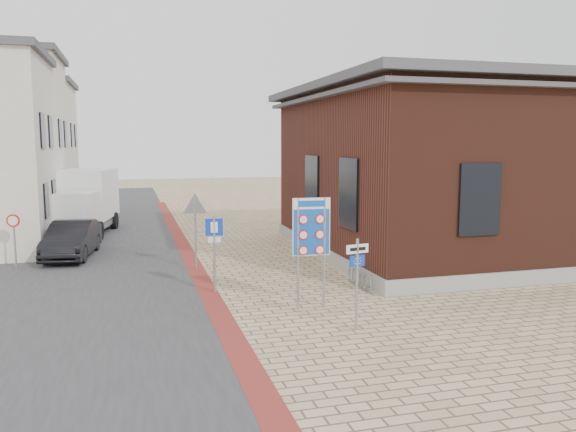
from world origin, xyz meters
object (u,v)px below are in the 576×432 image
box_truck (83,201)px  parking_sign (214,241)px  bollard (215,277)px  sedan (72,239)px  essen_sign (357,271)px  border_sign (311,229)px

box_truck → parking_sign: box_truck is taller
bollard → sedan: bearing=124.1°
box_truck → essen_sign: size_ratio=2.86×
sedan → parking_sign: size_ratio=1.87×
sedan → parking_sign: parking_sign is taller
box_truck → parking_sign: (4.67, -12.89, -0.06)m
sedan → bollard: size_ratio=4.40×
box_truck → sedan: bearing=-80.3°
box_truck → parking_sign: 13.71m
box_truck → parking_sign: bearing=-60.5°
sedan → essen_sign: essen_sign is taller
sedan → border_sign: size_ratio=1.44×
box_truck → bollard: box_truck is taller
border_sign → sedan: bearing=130.4°
sedan → box_truck: box_truck is taller
sedan → box_truck: (-0.01, 5.97, 0.92)m
parking_sign → bollard: 1.09m
parking_sign → border_sign: bearing=-39.4°
border_sign → bollard: size_ratio=3.06×
sedan → essen_sign: 13.45m
box_truck → essen_sign: bearing=-56.8°
parking_sign → sedan: bearing=128.9°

